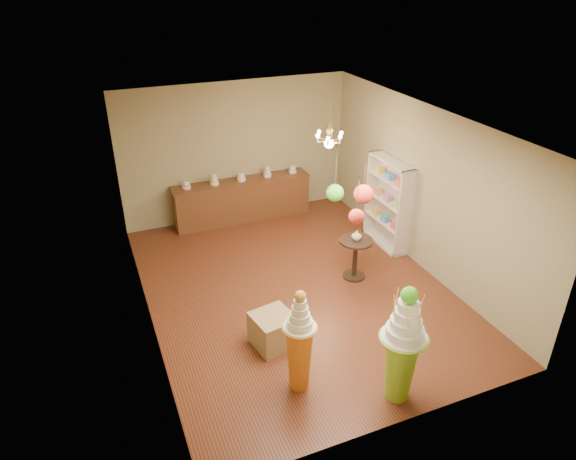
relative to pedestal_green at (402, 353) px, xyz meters
name	(u,v)px	position (x,y,z in m)	size (l,w,h in m)	color
floor	(295,288)	(-0.26, 2.85, -0.74)	(6.50, 6.50, 0.00)	#572817
ceiling	(296,122)	(-0.26, 2.85, 2.26)	(6.50, 6.50, 0.00)	silver
wall_back	(236,151)	(-0.26, 6.10, 0.76)	(5.00, 0.04, 3.00)	gray
wall_front	(410,328)	(-0.26, -0.40, 0.76)	(5.00, 0.04, 3.00)	gray
wall_left	(140,240)	(-2.76, 2.85, 0.76)	(0.04, 6.50, 3.00)	gray
wall_right	(423,189)	(2.24, 2.85, 0.76)	(0.04, 6.50, 3.00)	gray
pedestal_green	(402,353)	(0.00, 0.00, 0.00)	(0.61, 0.61, 1.73)	#8EC22B
pedestal_orange	(299,350)	(-1.13, 0.66, -0.10)	(0.56, 0.56, 1.56)	#CA6317
burlap_riser	(273,330)	(-1.15, 1.59, -0.47)	(0.58, 0.58, 0.52)	#977D52
sideboard	(242,199)	(-0.26, 5.82, -0.26)	(3.04, 0.54, 1.16)	brown
shelving_unit	(388,203)	(2.08, 3.65, 0.17)	(0.33, 1.20, 1.80)	beige
round_table	(355,253)	(0.89, 2.77, -0.24)	(0.66, 0.66, 0.77)	black
vase	(357,235)	(0.89, 2.77, 0.13)	(0.18, 0.18, 0.19)	beige
pom_red_left	(363,194)	(-0.11, 1.03, 1.79)	(0.25, 0.25, 0.60)	#3E322C
pom_green_mid	(335,193)	(-0.19, 1.64, 1.58)	(0.25, 0.25, 0.81)	#3E322C
pom_red_right	(356,217)	(-0.46, 0.58, 1.75)	(0.19, 0.19, 0.61)	#3E322C
chandelier	(329,141)	(0.79, 3.78, 1.57)	(0.57, 0.57, 0.85)	gold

